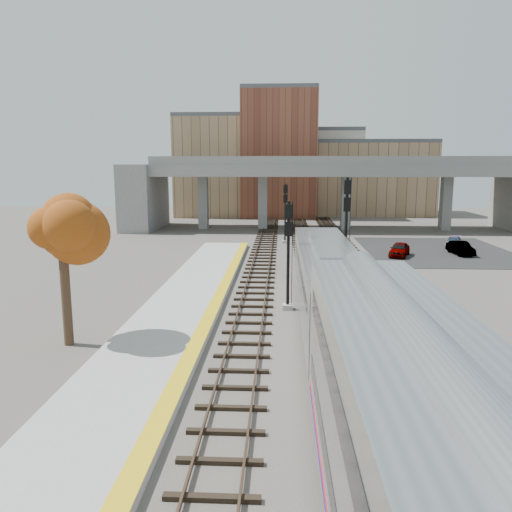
% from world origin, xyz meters
% --- Properties ---
extents(ground, '(160.00, 160.00, 0.00)m').
position_xyz_m(ground, '(0.00, 0.00, 0.00)').
color(ground, '#47423D').
rests_on(ground, ground).
extents(platform, '(4.50, 60.00, 0.35)m').
position_xyz_m(platform, '(-7.25, 0.00, 0.17)').
color(platform, '#9E9E99').
rests_on(platform, ground).
extents(yellow_strip, '(0.70, 60.00, 0.01)m').
position_xyz_m(yellow_strip, '(-5.35, 0.00, 0.35)').
color(yellow_strip, yellow).
rests_on(yellow_strip, platform).
extents(tracks, '(10.70, 95.00, 0.25)m').
position_xyz_m(tracks, '(0.93, 12.50, 0.08)').
color(tracks, black).
rests_on(tracks, ground).
extents(overpass, '(54.00, 12.00, 9.50)m').
position_xyz_m(overpass, '(4.92, 45.00, 5.81)').
color(overpass, slate).
rests_on(overpass, ground).
extents(buildings_far, '(43.00, 21.00, 20.60)m').
position_xyz_m(buildings_far, '(1.26, 66.57, 7.88)').
color(buildings_far, tan).
rests_on(buildings_far, ground).
extents(parking_lot, '(14.00, 18.00, 0.04)m').
position_xyz_m(parking_lot, '(14.00, 28.00, 0.02)').
color(parking_lot, black).
rests_on(parking_lot, ground).
extents(locomotive, '(3.02, 19.05, 4.10)m').
position_xyz_m(locomotive, '(1.00, 4.72, 2.28)').
color(locomotive, '#A8AAB2').
rests_on(locomotive, ground).
extents(signal_mast_near, '(0.60, 0.64, 6.33)m').
position_xyz_m(signal_mast_near, '(-1.10, 6.65, 3.00)').
color(signal_mast_near, '#9E9E99').
rests_on(signal_mast_near, ground).
extents(signal_mast_mid, '(0.60, 0.64, 7.53)m').
position_xyz_m(signal_mast_mid, '(3.00, 13.13, 3.83)').
color(signal_mast_mid, '#9E9E99').
rests_on(signal_mast_mid, ground).
extents(signal_mast_far, '(0.60, 0.64, 6.44)m').
position_xyz_m(signal_mast_far, '(-1.10, 32.14, 3.08)').
color(signal_mast_far, '#9E9E99').
rests_on(signal_mast_far, ground).
extents(tree, '(3.60, 3.60, 7.77)m').
position_xyz_m(tree, '(-11.48, 0.31, 5.77)').
color(tree, '#382619').
rests_on(tree, ground).
extents(car_a, '(2.85, 4.13, 1.30)m').
position_xyz_m(car_a, '(9.48, 24.58, 0.69)').
color(car_a, '#99999E').
rests_on(car_a, parking_lot).
extents(car_b, '(1.66, 3.91, 1.25)m').
position_xyz_m(car_b, '(15.45, 25.73, 0.67)').
color(car_b, '#99999E').
rests_on(car_b, parking_lot).
extents(car_c, '(2.84, 4.09, 1.10)m').
position_xyz_m(car_c, '(16.31, 30.28, 0.59)').
color(car_c, '#99999E').
rests_on(car_c, parking_lot).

